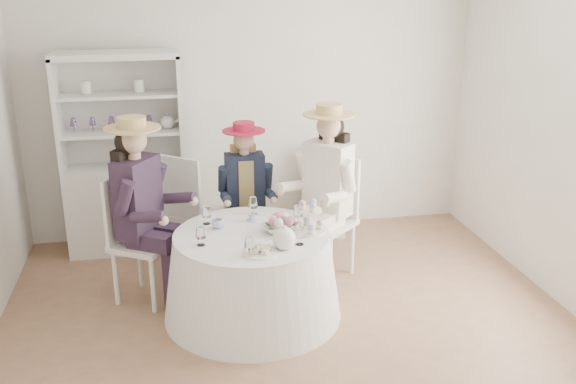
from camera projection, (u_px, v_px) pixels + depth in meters
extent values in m
plane|color=#875F43|center=(290.00, 322.00, 5.03)|extent=(4.50, 4.50, 0.00)
plane|color=silver|center=(252.00, 103.00, 6.44)|extent=(4.50, 0.00, 4.50)
plane|color=silver|center=(383.00, 283.00, 2.73)|extent=(4.50, 0.00, 4.50)
plane|color=silver|center=(573.00, 142.00, 5.00)|extent=(0.00, 4.50, 4.50)
cone|color=white|center=(252.00, 276.00, 5.05)|extent=(1.41, 1.41, 0.67)
cylinder|color=white|center=(251.00, 235.00, 4.94)|extent=(1.21, 1.21, 0.02)
cube|color=silver|center=(128.00, 207.00, 6.25)|extent=(1.21, 0.71, 0.85)
cube|color=silver|center=(121.00, 108.00, 6.12)|extent=(1.11, 0.34, 1.04)
cube|color=silver|center=(115.00, 55.00, 5.77)|extent=(1.21, 0.71, 0.06)
cube|color=silver|center=(58.00, 114.00, 5.84)|extent=(0.15, 0.42, 1.04)
cube|color=silver|center=(180.00, 110.00, 6.04)|extent=(0.15, 0.42, 1.04)
cube|color=silver|center=(122.00, 132.00, 6.00)|extent=(1.12, 0.65, 0.03)
cube|color=silver|center=(119.00, 95.00, 5.89)|extent=(1.12, 0.65, 0.03)
sphere|color=white|center=(167.00, 122.00, 6.06)|extent=(0.13, 0.13, 0.13)
cube|color=silver|center=(323.00, 204.00, 6.67)|extent=(0.43, 0.43, 0.62)
cylinder|color=black|center=(324.00, 163.00, 6.52)|extent=(0.32, 0.32, 0.28)
cube|color=silver|center=(144.00, 244.00, 5.24)|extent=(0.61, 0.61, 0.04)
cylinder|color=silver|center=(153.00, 285.00, 5.11)|extent=(0.04, 0.04, 0.48)
cylinder|color=silver|center=(175.00, 267.00, 5.42)|extent=(0.04, 0.04, 0.48)
cylinder|color=silver|center=(116.00, 278.00, 5.23)|extent=(0.04, 0.04, 0.48)
cylinder|color=silver|center=(140.00, 260.00, 5.54)|extent=(0.04, 0.04, 0.48)
cube|color=silver|center=(120.00, 207.00, 5.21)|extent=(0.25, 0.37, 0.55)
cube|color=black|center=(138.00, 197.00, 5.12)|extent=(0.40, 0.45, 0.64)
cube|color=black|center=(150.00, 241.00, 5.08)|extent=(0.39, 0.32, 0.13)
cylinder|color=black|center=(170.00, 282.00, 5.14)|extent=(0.11, 0.11, 0.51)
cylinder|color=black|center=(125.00, 197.00, 4.88)|extent=(0.21, 0.19, 0.30)
cube|color=black|center=(164.00, 232.00, 5.26)|extent=(0.39, 0.32, 0.13)
cylinder|color=black|center=(182.00, 271.00, 5.31)|extent=(0.11, 0.11, 0.51)
cylinder|color=black|center=(157.00, 180.00, 5.28)|extent=(0.21, 0.19, 0.30)
cylinder|color=#D8A889|center=(134.00, 156.00, 5.01)|extent=(0.10, 0.10, 0.09)
sphere|color=#D8A889|center=(133.00, 141.00, 4.97)|extent=(0.21, 0.21, 0.21)
sphere|color=black|center=(128.00, 142.00, 4.99)|extent=(0.21, 0.21, 0.21)
cube|color=black|center=(126.00, 173.00, 5.09)|extent=(0.22, 0.27, 0.42)
cylinder|color=tan|center=(132.00, 128.00, 4.93)|extent=(0.44, 0.44, 0.01)
cylinder|color=tan|center=(132.00, 122.00, 4.92)|extent=(0.22, 0.22, 0.09)
cube|color=silver|center=(246.00, 221.00, 5.90)|extent=(0.39, 0.39, 0.04)
cylinder|color=silver|center=(232.00, 251.00, 5.80)|extent=(0.03, 0.03, 0.42)
cylinder|color=silver|center=(266.00, 248.00, 5.86)|extent=(0.03, 0.03, 0.42)
cylinder|color=silver|center=(228.00, 238.00, 6.08)|extent=(0.03, 0.03, 0.42)
cylinder|color=silver|center=(260.00, 235.00, 6.14)|extent=(0.03, 0.03, 0.42)
cube|color=silver|center=(243.00, 188.00, 5.98)|extent=(0.37, 0.03, 0.48)
cube|color=#191F32|center=(245.00, 184.00, 5.80)|extent=(0.35, 0.20, 0.56)
cube|color=tan|center=(245.00, 184.00, 5.80)|extent=(0.14, 0.21, 0.48)
cube|color=#191F32|center=(238.00, 218.00, 5.75)|extent=(0.13, 0.33, 0.12)
cylinder|color=#191F32|center=(241.00, 254.00, 5.72)|extent=(0.10, 0.10, 0.44)
cylinder|color=#191F32|center=(223.00, 179.00, 5.71)|extent=(0.09, 0.17, 0.26)
cube|color=#191F32|center=(257.00, 217.00, 5.78)|extent=(0.13, 0.33, 0.12)
cylinder|color=#191F32|center=(260.00, 252.00, 5.75)|extent=(0.10, 0.10, 0.44)
cylinder|color=#191F32|center=(267.00, 176.00, 5.78)|extent=(0.09, 0.17, 0.26)
cylinder|color=#D8A889|center=(244.00, 152.00, 5.70)|extent=(0.09, 0.09, 0.08)
sphere|color=#D8A889|center=(244.00, 140.00, 5.67)|extent=(0.18, 0.18, 0.18)
sphere|color=tan|center=(243.00, 141.00, 5.71)|extent=(0.18, 0.18, 0.18)
cube|color=tan|center=(243.00, 164.00, 5.82)|extent=(0.23, 0.08, 0.37)
cylinder|color=#B91B3B|center=(244.00, 131.00, 5.64)|extent=(0.38, 0.38, 0.01)
cylinder|color=#B91B3B|center=(244.00, 127.00, 5.63)|extent=(0.19, 0.19, 0.08)
cube|color=silver|center=(325.00, 223.00, 5.67)|extent=(0.63, 0.63, 0.04)
cylinder|color=silver|center=(297.00, 251.00, 5.72)|extent=(0.04, 0.04, 0.49)
cylinder|color=silver|center=(330.00, 261.00, 5.52)|extent=(0.04, 0.04, 0.49)
cylinder|color=silver|center=(320.00, 239.00, 5.99)|extent=(0.04, 0.04, 0.49)
cylinder|color=silver|center=(352.00, 248.00, 5.78)|extent=(0.04, 0.04, 0.49)
cube|color=silver|center=(339.00, 186.00, 5.72)|extent=(0.30, 0.34, 0.55)
cube|color=white|center=(328.00, 179.00, 5.55)|extent=(0.43, 0.45, 0.64)
cube|color=white|center=(308.00, 216.00, 5.60)|extent=(0.38, 0.36, 0.13)
cylinder|color=white|center=(297.00, 256.00, 5.59)|extent=(0.11, 0.11, 0.51)
cylinder|color=white|center=(303.00, 166.00, 5.62)|extent=(0.21, 0.20, 0.30)
cube|color=white|center=(326.00, 221.00, 5.48)|extent=(0.38, 0.36, 0.13)
cylinder|color=white|center=(315.00, 262.00, 5.47)|extent=(0.11, 0.11, 0.51)
cylinder|color=white|center=(348.00, 176.00, 5.36)|extent=(0.21, 0.20, 0.30)
cylinder|color=#D8A889|center=(329.00, 140.00, 5.44)|extent=(0.10, 0.10, 0.09)
sphere|color=#D8A889|center=(329.00, 126.00, 5.40)|extent=(0.21, 0.21, 0.21)
sphere|color=black|center=(332.00, 127.00, 5.44)|extent=(0.21, 0.21, 0.21)
cube|color=black|center=(334.00, 155.00, 5.55)|extent=(0.24, 0.26, 0.42)
cylinder|color=tan|center=(329.00, 114.00, 5.37)|extent=(0.44, 0.44, 0.01)
cylinder|color=tan|center=(329.00, 109.00, 5.35)|extent=(0.22, 0.22, 0.09)
cube|color=silver|center=(195.00, 213.00, 5.89)|extent=(0.63, 0.63, 0.04)
cylinder|color=silver|center=(223.00, 236.00, 6.05)|extent=(0.04, 0.04, 0.49)
cylinder|color=silver|center=(192.00, 229.00, 6.20)|extent=(0.04, 0.04, 0.49)
cylinder|color=silver|center=(201.00, 249.00, 5.75)|extent=(0.04, 0.04, 0.49)
cylinder|color=silver|center=(169.00, 242.00, 5.91)|extent=(0.04, 0.04, 0.49)
cube|color=silver|center=(180.00, 188.00, 5.63)|extent=(0.35, 0.29, 0.56)
imported|color=white|center=(217.00, 225.00, 5.02)|extent=(0.10, 0.10, 0.07)
imported|color=white|center=(252.00, 218.00, 5.18)|extent=(0.07, 0.07, 0.06)
imported|color=white|center=(276.00, 220.00, 5.10)|extent=(0.12, 0.12, 0.07)
imported|color=white|center=(277.00, 229.00, 4.96)|extent=(0.23, 0.23, 0.06)
sphere|color=#D66B7F|center=(288.00, 220.00, 4.96)|extent=(0.07, 0.07, 0.07)
sphere|color=white|center=(284.00, 218.00, 5.00)|extent=(0.07, 0.07, 0.07)
sphere|color=#D66B7F|center=(277.00, 218.00, 5.00)|extent=(0.07, 0.07, 0.07)
sphere|color=white|center=(273.00, 220.00, 4.96)|extent=(0.07, 0.07, 0.07)
sphere|color=#D66B7F|center=(274.00, 222.00, 4.91)|extent=(0.07, 0.07, 0.07)
sphere|color=white|center=(280.00, 224.00, 4.89)|extent=(0.07, 0.07, 0.07)
sphere|color=#D66B7F|center=(286.00, 223.00, 4.91)|extent=(0.07, 0.07, 0.07)
sphere|color=white|center=(284.00, 238.00, 4.66)|extent=(0.17, 0.17, 0.17)
cylinder|color=white|center=(298.00, 236.00, 4.67)|extent=(0.10, 0.03, 0.08)
cylinder|color=white|center=(284.00, 227.00, 4.63)|extent=(0.04, 0.04, 0.02)
cylinder|color=white|center=(260.00, 252.00, 4.59)|extent=(0.26, 0.26, 0.01)
cube|color=beige|center=(254.00, 251.00, 4.56)|extent=(0.06, 0.04, 0.03)
cube|color=beige|center=(260.00, 248.00, 4.58)|extent=(0.07, 0.05, 0.03)
cube|color=beige|center=(267.00, 248.00, 4.61)|extent=(0.07, 0.06, 0.03)
cube|color=beige|center=(257.00, 246.00, 4.62)|extent=(0.07, 0.07, 0.03)
cube|color=beige|center=(265.00, 251.00, 4.56)|extent=(0.06, 0.07, 0.03)
cylinder|color=white|center=(309.00, 230.00, 4.99)|extent=(0.26, 0.26, 0.01)
cylinder|color=white|center=(309.00, 221.00, 4.96)|extent=(0.02, 0.02, 0.17)
cylinder|color=white|center=(309.00, 210.00, 4.93)|extent=(0.20, 0.20, 0.01)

